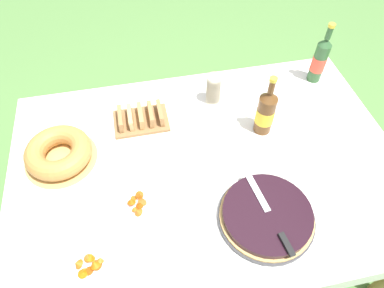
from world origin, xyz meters
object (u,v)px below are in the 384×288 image
Objects in this scene: cup_stack at (213,89)px; snack_plate_near at (140,207)px; berry_tart at (267,215)px; cider_bottle_green at (320,60)px; cider_bottle_amber at (266,112)px; bread_board at (141,118)px; serving_knife at (272,218)px; snack_plate_left at (93,264)px; bundt_cake at (59,153)px.

snack_plate_near is (-0.43, -0.54, -0.07)m from cup_stack.
cider_bottle_green is (0.53, 0.74, 0.10)m from berry_tart.
berry_tart is 0.92m from cider_bottle_green.
cider_bottle_amber reaches higher than bread_board.
bread_board is (-0.96, -0.13, -0.10)m from cider_bottle_green.
bread_board is (0.06, 0.47, 0.01)m from snack_plate_near.
snack_plate_near is at bearing 61.94° from serving_knife.
berry_tart is 0.48m from cider_bottle_amber.
cup_stack is at bearing 93.67° from berry_tart.
cider_bottle_green is at bearing -42.44° from serving_knife.
cider_bottle_green is at bearing 33.17° from snack_plate_left.
serving_knife is at bearing -20.19° from snack_plate_near.
serving_knife is 0.72m from cup_stack.
berry_tart reaches higher than snack_plate_near.
serving_knife is 0.94m from cider_bottle_green.
cider_bottle_green reaches higher than cider_bottle_amber.
snack_plate_left is (-0.81, -0.50, -0.11)m from cider_bottle_amber.
bundt_cake is at bearing 149.71° from berry_tart.
cup_stack is at bearing 10.68° from bread_board.
bundt_cake reaches higher than bread_board.
serving_knife is 0.52m from snack_plate_near.
snack_plate_near is at bearing -153.98° from cider_bottle_amber.
cup_stack is (-0.05, 0.72, 0.02)m from serving_knife.
cider_bottle_amber is (0.94, -0.02, 0.07)m from bundt_cake.
snack_plate_near and snack_plate_left have the same top height.
serving_knife reaches higher than snack_plate_left.
bundt_cake is 1.36m from cider_bottle_green.
cup_stack is 0.51× the size of cider_bottle_amber.
bundt_cake is 1.23× the size of bread_board.
cup_stack is 0.63× the size of bread_board.
snack_plate_left is (-0.19, -0.20, 0.00)m from snack_plate_near.
bundt_cake is 0.95× the size of cider_bottle_green.
berry_tart is at bearing -17.24° from snack_plate_near.
serving_knife is 1.17× the size of bundt_cake.
serving_knife is at bearing -86.16° from cup_stack.
cup_stack reaches higher than bundt_cake.
berry_tart is 1.82× the size of snack_plate_near.
cider_bottle_green reaches higher than snack_plate_left.
bundt_cake is 1.00× the size of cider_bottle_amber.
bread_board is (-0.42, 0.62, -0.00)m from berry_tart.
cider_bottle_green is at bearing 5.35° from cup_stack.
cup_stack is 0.58m from cider_bottle_green.
cider_bottle_green is at bearing 11.68° from bundt_cake.
cider_bottle_amber reaches higher than bundt_cake.
bread_board reaches higher than snack_plate_left.
bread_board is at bearing 69.34° from snack_plate_left.
cider_bottle_amber is (0.14, 0.48, 0.06)m from serving_knife.
bread_board is at bearing 21.76° from bundt_cake.
cup_stack is at bearing 127.81° from cider_bottle_amber.
berry_tart is 0.75m from bread_board.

